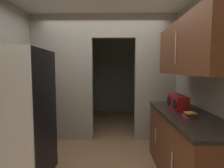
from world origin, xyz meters
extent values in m
cube|color=#9E998C|center=(-0.87, 1.34, 1.31)|extent=(1.27, 0.12, 2.62)
cube|color=#9E998C|center=(1.08, 1.34, 1.31)|extent=(0.84, 0.12, 2.62)
cube|color=#9E998C|center=(0.22, 1.34, 2.39)|extent=(0.90, 0.12, 0.48)
cube|color=gray|center=(0.00, 3.85, 1.31)|extent=(3.01, 0.10, 2.62)
cube|color=gray|center=(-1.46, 2.59, 1.31)|extent=(0.10, 2.51, 2.62)
cube|color=gray|center=(1.46, 2.59, 1.31)|extent=(0.10, 2.51, 2.62)
cube|color=black|center=(-1.07, -0.02, 0.88)|extent=(0.79, 0.74, 1.76)
cube|color=brown|center=(1.18, -0.06, 0.44)|extent=(0.60, 1.70, 0.88)
cube|color=black|center=(1.18, -0.06, 0.90)|extent=(0.64, 1.70, 0.04)
cylinder|color=#B7BABC|center=(0.87, -0.43, 0.48)|extent=(0.01, 0.01, 0.22)
cylinder|color=#B7BABC|center=(0.87, 0.32, 0.48)|extent=(0.01, 0.01, 0.22)
cube|color=brown|center=(1.18, -0.06, 1.77)|extent=(0.34, 1.53, 0.68)
cylinder|color=#B7BABC|center=(1.00, -0.06, 1.77)|extent=(0.01, 0.01, 0.41)
cube|color=maroon|center=(1.15, 0.21, 1.02)|extent=(0.17, 0.40, 0.20)
cylinder|color=#262626|center=(1.15, 0.21, 1.15)|extent=(0.02, 0.28, 0.02)
cylinder|color=black|center=(1.06, 0.09, 1.02)|extent=(0.01, 0.14, 0.14)
cylinder|color=black|center=(1.06, 0.33, 1.02)|extent=(0.01, 0.14, 0.14)
cube|color=red|center=(1.14, -0.22, 0.93)|extent=(0.14, 0.16, 0.02)
cube|color=#8C3893|center=(1.15, -0.22, 0.95)|extent=(0.12, 0.17, 0.01)
cube|color=black|center=(1.14, -0.23, 0.96)|extent=(0.13, 0.17, 0.01)
cube|color=gold|center=(1.15, -0.22, 0.97)|extent=(0.12, 0.13, 0.01)
camera|label=1|loc=(0.23, -2.23, 1.49)|focal=27.17mm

